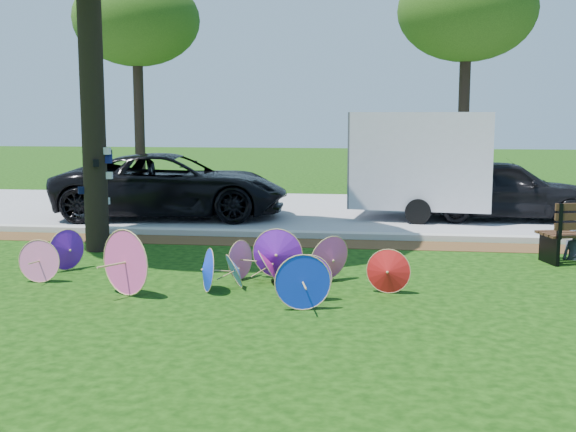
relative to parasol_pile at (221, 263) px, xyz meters
name	(u,v)px	position (x,y,z in m)	size (l,w,h in m)	color
ground	(233,299)	(0.32, -0.62, -0.37)	(90.00, 90.00, 0.00)	black
mulch_strip	(280,242)	(0.32, 3.88, -0.37)	(90.00, 1.00, 0.01)	#472D16
curb	(285,234)	(0.32, 4.58, -0.31)	(90.00, 0.30, 0.12)	#B7B5AD
street	(306,211)	(0.32, 8.73, -0.37)	(90.00, 8.00, 0.01)	gray
parasol_pile	(221,263)	(0.00, 0.00, 0.00)	(5.94, 2.31, 0.96)	#6A16B6
black_van	(172,186)	(-2.85, 7.07, 0.42)	(2.63, 5.70, 1.58)	black
dark_pickup	(503,189)	(5.21, 7.71, 0.37)	(1.76, 4.38, 1.49)	black
cargo_trailer	(423,160)	(3.30, 7.72, 1.08)	(3.28, 2.08, 2.90)	silver
person_left	(576,229)	(5.71, 2.87, 0.18)	(0.40, 0.26, 1.11)	#343946
bg_trees	(422,14)	(3.46, 14.14, 5.39)	(22.50, 5.19, 7.40)	black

